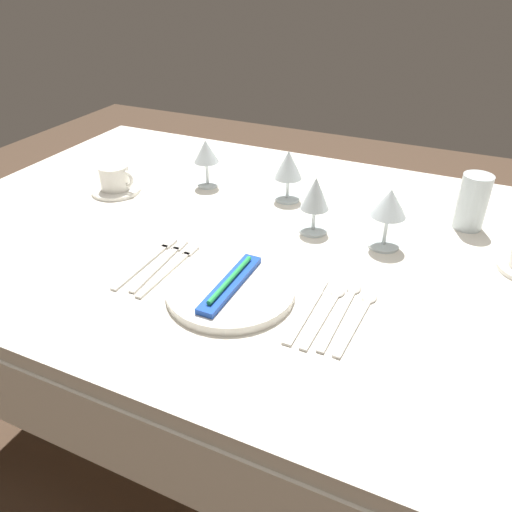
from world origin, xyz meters
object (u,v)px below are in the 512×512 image
(fork_outer, at_px, (171,268))
(spoon_tea, at_px, (360,314))
(wine_glass_centre, at_px, (315,196))
(dinner_plate, at_px, (231,290))
(fork_salad, at_px, (148,260))
(spoon_soup, at_px, (328,308))
(fork_inner, at_px, (162,263))
(dinner_knife, at_px, (306,312))
(spoon_dessert, at_px, (344,306))
(toothbrush_package, at_px, (230,283))
(drink_tumbler, at_px, (472,205))
(wine_glass_far, at_px, (206,154))
(wine_glass_left, at_px, (389,206))
(wine_glass_right, at_px, (288,167))
(coffee_cup_right, at_px, (115,177))

(fork_outer, relative_size, spoon_tea, 1.03)
(fork_outer, bearing_deg, wine_glass_centre, 51.99)
(dinner_plate, distance_m, fork_salad, 0.22)
(spoon_soup, bearing_deg, dinner_plate, -169.95)
(dinner_plate, distance_m, fork_inner, 0.19)
(dinner_knife, xyz_separation_m, spoon_dessert, (0.06, 0.04, 0.00))
(toothbrush_package, relative_size, drink_tumbler, 1.55)
(dinner_plate, distance_m, wine_glass_far, 0.54)
(fork_inner, relative_size, wine_glass_left, 1.53)
(fork_salad, relative_size, dinner_knife, 1.04)
(wine_glass_left, relative_size, wine_glass_right, 1.03)
(dinner_plate, xyz_separation_m, coffee_cup_right, (-0.51, 0.30, 0.03))
(dinner_plate, xyz_separation_m, dinner_knife, (0.16, 0.01, -0.01))
(coffee_cup_right, distance_m, wine_glass_centre, 0.58)
(spoon_soup, distance_m, wine_glass_far, 0.64)
(spoon_dessert, xyz_separation_m, wine_glass_centre, (-0.15, 0.26, 0.09))
(spoon_soup, xyz_separation_m, spoon_dessert, (0.03, 0.02, 0.00))
(fork_salad, relative_size, drink_tumbler, 1.63)
(spoon_tea, height_order, wine_glass_right, wine_glass_right)
(toothbrush_package, relative_size, coffee_cup_right, 2.03)
(wine_glass_left, bearing_deg, coffee_cup_right, -179.01)
(wine_glass_centre, xyz_separation_m, wine_glass_left, (0.17, 0.00, 0.01))
(fork_outer, distance_m, wine_glass_left, 0.49)
(toothbrush_package, bearing_deg, spoon_soup, 10.05)
(fork_inner, relative_size, wine_glass_far, 1.60)
(wine_glass_far, bearing_deg, fork_inner, -74.26)
(spoon_soup, height_order, drink_tumbler, drink_tumbler)
(spoon_tea, relative_size, coffee_cup_right, 2.02)
(fork_outer, height_order, fork_inner, same)
(spoon_dessert, bearing_deg, dinner_plate, -166.91)
(wine_glass_right, xyz_separation_m, drink_tumbler, (0.46, 0.04, -0.03))
(spoon_tea, bearing_deg, fork_salad, -178.85)
(fork_salad, xyz_separation_m, spoon_tea, (0.47, 0.01, 0.00))
(spoon_tea, bearing_deg, drink_tumbler, 71.49)
(fork_salad, bearing_deg, dinner_plate, -8.13)
(drink_tumbler, bearing_deg, dinner_plate, -129.38)
(fork_inner, bearing_deg, wine_glass_far, 105.74)
(spoon_soup, relative_size, wine_glass_left, 1.47)
(wine_glass_right, height_order, wine_glass_far, wine_glass_right)
(wine_glass_far, distance_m, drink_tumbler, 0.70)
(dinner_plate, height_order, fork_inner, dinner_plate)
(spoon_soup, bearing_deg, fork_inner, 179.60)
(fork_salad, height_order, wine_glass_right, wine_glass_right)
(spoon_soup, xyz_separation_m, wine_glass_left, (0.04, 0.28, 0.10))
(fork_outer, distance_m, wine_glass_centre, 0.37)
(wine_glass_right, bearing_deg, drink_tumbler, 4.75)
(dinner_plate, xyz_separation_m, toothbrush_package, (0.00, 0.00, 0.02))
(fork_inner, relative_size, dinner_knife, 1.02)
(dinner_plate, relative_size, dinner_knife, 1.19)
(dinner_knife, xyz_separation_m, wine_glass_centre, (-0.09, 0.30, 0.09))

